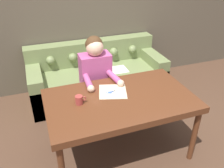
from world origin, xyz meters
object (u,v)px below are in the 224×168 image
object	(u,v)px
person	(96,82)
scissors	(112,92)
mug	(79,100)
couch	(97,77)
dining_table	(120,103)

from	to	relation	value
person	scissors	distance (m)	0.50
person	mug	xyz separation A→B (m)	(-0.34, -0.58, 0.17)
couch	scissors	xyz separation A→B (m)	(-0.17, -1.18, 0.44)
person	scissors	bearing A→B (deg)	-85.27
dining_table	couch	world-z (taller)	couch
dining_table	person	distance (m)	0.63
couch	dining_table	bearing A→B (deg)	-95.30
dining_table	couch	distance (m)	1.37
dining_table	mug	size ratio (longest dim) A/B	13.58
mug	couch	bearing A→B (deg)	66.89
couch	person	distance (m)	0.79
scissors	person	bearing A→B (deg)	94.73
couch	mug	size ratio (longest dim) A/B	18.32
dining_table	couch	xyz separation A→B (m)	(0.12, 1.31, -0.37)
scissors	couch	bearing A→B (deg)	81.99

